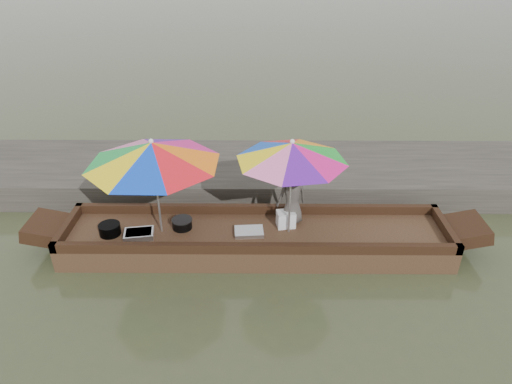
{
  "coord_description": "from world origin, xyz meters",
  "views": [
    {
      "loc": [
        0.04,
        -5.92,
        4.37
      ],
      "look_at": [
        0.0,
        0.1,
        1.0
      ],
      "focal_mm": 32.0,
      "sensor_mm": 36.0,
      "label": 1
    }
  ],
  "objects_px": {
    "supply_bag": "(286,219)",
    "umbrella_stern": "(290,188)",
    "cooking_pot": "(110,229)",
    "vendor": "(292,196)",
    "charcoal_grill": "(182,224)",
    "tray_scallop": "(249,232)",
    "umbrella_bow": "(157,188)",
    "boat_hull": "(256,240)",
    "tray_crayfish": "(139,234)"
  },
  "relations": [
    {
      "from": "supply_bag",
      "to": "umbrella_stern",
      "type": "bearing_deg",
      "value": -76.31
    },
    {
      "from": "cooking_pot",
      "to": "vendor",
      "type": "height_order",
      "value": "vendor"
    },
    {
      "from": "cooking_pot",
      "to": "umbrella_stern",
      "type": "relative_size",
      "value": 0.2
    },
    {
      "from": "cooking_pot",
      "to": "charcoal_grill",
      "type": "xyz_separation_m",
      "value": [
        1.09,
        0.17,
        -0.01
      ]
    },
    {
      "from": "tray_scallop",
      "to": "vendor",
      "type": "bearing_deg",
      "value": 26.21
    },
    {
      "from": "tray_scallop",
      "to": "vendor",
      "type": "relative_size",
      "value": 0.46
    },
    {
      "from": "umbrella_bow",
      "to": "charcoal_grill",
      "type": "bearing_deg",
      "value": 16.16
    },
    {
      "from": "supply_bag",
      "to": "umbrella_stern",
      "type": "distance_m",
      "value": 0.66
    },
    {
      "from": "supply_bag",
      "to": "tray_scallop",
      "type": "bearing_deg",
      "value": -159.76
    },
    {
      "from": "boat_hull",
      "to": "cooking_pot",
      "type": "bearing_deg",
      "value": -177.85
    },
    {
      "from": "cooking_pot",
      "to": "charcoal_grill",
      "type": "bearing_deg",
      "value": 9.09
    },
    {
      "from": "charcoal_grill",
      "to": "umbrella_bow",
      "type": "distance_m",
      "value": 0.77
    },
    {
      "from": "tray_scallop",
      "to": "vendor",
      "type": "height_order",
      "value": "vendor"
    },
    {
      "from": "cooking_pot",
      "to": "supply_bag",
      "type": "xyz_separation_m",
      "value": [
        2.73,
        0.24,
        0.04
      ]
    },
    {
      "from": "tray_scallop",
      "to": "tray_crayfish",
      "type": "bearing_deg",
      "value": -176.67
    },
    {
      "from": "supply_bag",
      "to": "vendor",
      "type": "relative_size",
      "value": 0.29
    },
    {
      "from": "tray_crayfish",
      "to": "umbrella_bow",
      "type": "height_order",
      "value": "umbrella_bow"
    },
    {
      "from": "vendor",
      "to": "umbrella_stern",
      "type": "xyz_separation_m",
      "value": [
        -0.05,
        -0.27,
        0.29
      ]
    },
    {
      "from": "cooking_pot",
      "to": "tray_crayfish",
      "type": "height_order",
      "value": "cooking_pot"
    },
    {
      "from": "tray_crayfish",
      "to": "supply_bag",
      "type": "bearing_deg",
      "value": 7.84
    },
    {
      "from": "charcoal_grill",
      "to": "vendor",
      "type": "height_order",
      "value": "vendor"
    },
    {
      "from": "boat_hull",
      "to": "cooking_pot",
      "type": "height_order",
      "value": "cooking_pot"
    },
    {
      "from": "umbrella_stern",
      "to": "umbrella_bow",
      "type": "bearing_deg",
      "value": 180.0
    },
    {
      "from": "vendor",
      "to": "umbrella_stern",
      "type": "distance_m",
      "value": 0.4
    },
    {
      "from": "cooking_pot",
      "to": "tray_crayfish",
      "type": "relative_size",
      "value": 0.74
    },
    {
      "from": "tray_scallop",
      "to": "charcoal_grill",
      "type": "bearing_deg",
      "value": 172.09
    },
    {
      "from": "cooking_pot",
      "to": "umbrella_bow",
      "type": "relative_size",
      "value": 0.16
    },
    {
      "from": "tray_crayfish",
      "to": "tray_scallop",
      "type": "xyz_separation_m",
      "value": [
        1.69,
        0.1,
        -0.01
      ]
    },
    {
      "from": "charcoal_grill",
      "to": "supply_bag",
      "type": "xyz_separation_m",
      "value": [
        1.64,
        0.07,
        0.06
      ]
    },
    {
      "from": "umbrella_bow",
      "to": "tray_scallop",
      "type": "bearing_deg",
      "value": -2.38
    },
    {
      "from": "charcoal_grill",
      "to": "vendor",
      "type": "relative_size",
      "value": 0.32
    },
    {
      "from": "cooking_pot",
      "to": "tray_crayfish",
      "type": "distance_m",
      "value": 0.47
    },
    {
      "from": "tray_scallop",
      "to": "umbrella_bow",
      "type": "xyz_separation_m",
      "value": [
        -1.37,
        0.06,
        0.74
      ]
    },
    {
      "from": "charcoal_grill",
      "to": "vendor",
      "type": "distance_m",
      "value": 1.78
    },
    {
      "from": "tray_scallop",
      "to": "supply_bag",
      "type": "relative_size",
      "value": 1.58
    },
    {
      "from": "boat_hull",
      "to": "umbrella_bow",
      "type": "height_order",
      "value": "umbrella_bow"
    },
    {
      "from": "tray_scallop",
      "to": "charcoal_grill",
      "type": "distance_m",
      "value": 1.07
    },
    {
      "from": "supply_bag",
      "to": "charcoal_grill",
      "type": "bearing_deg",
      "value": -177.65
    },
    {
      "from": "vendor",
      "to": "umbrella_stern",
      "type": "height_order",
      "value": "umbrella_stern"
    },
    {
      "from": "boat_hull",
      "to": "cooking_pot",
      "type": "distance_m",
      "value": 2.27
    },
    {
      "from": "charcoal_grill",
      "to": "umbrella_stern",
      "type": "relative_size",
      "value": 0.19
    },
    {
      "from": "supply_bag",
      "to": "boat_hull",
      "type": "bearing_deg",
      "value": -161.6
    },
    {
      "from": "umbrella_stern",
      "to": "tray_scallop",
      "type": "bearing_deg",
      "value": -174.75
    },
    {
      "from": "charcoal_grill",
      "to": "supply_bag",
      "type": "distance_m",
      "value": 1.64
    },
    {
      "from": "vendor",
      "to": "boat_hull",
      "type": "bearing_deg",
      "value": 6.8
    },
    {
      "from": "cooking_pot",
      "to": "boat_hull",
      "type": "bearing_deg",
      "value": 2.15
    },
    {
      "from": "charcoal_grill",
      "to": "supply_bag",
      "type": "bearing_deg",
      "value": 2.35
    },
    {
      "from": "tray_scallop",
      "to": "charcoal_grill",
      "type": "relative_size",
      "value": 1.45
    },
    {
      "from": "tray_crayfish",
      "to": "umbrella_bow",
      "type": "xyz_separation_m",
      "value": [
        0.32,
        0.16,
        0.73
      ]
    },
    {
      "from": "cooking_pot",
      "to": "umbrella_bow",
      "type": "distance_m",
      "value": 1.05
    }
  ]
}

